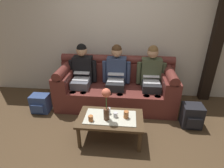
% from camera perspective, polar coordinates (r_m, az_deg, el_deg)
% --- Properties ---
extents(ground_plane, '(14.00, 14.00, 0.00)m').
position_cam_1_polar(ground_plane, '(2.91, -0.72, -18.08)').
color(ground_plane, '#4C3823').
extents(back_wall_patterned, '(6.00, 0.12, 2.90)m').
position_cam_1_polar(back_wall_patterned, '(3.84, 2.07, 17.25)').
color(back_wall_patterned, beige).
rests_on(back_wall_patterned, ground_plane).
extents(timber_pillar, '(0.20, 0.20, 2.90)m').
position_cam_1_polar(timber_pillar, '(4.06, 30.72, 14.31)').
color(timber_pillar, black).
rests_on(timber_pillar, ground_plane).
extents(couch, '(2.30, 0.88, 0.96)m').
position_cam_1_polar(couch, '(3.66, 1.26, -1.02)').
color(couch, maroon).
rests_on(couch, ground_plane).
extents(person_left, '(0.56, 0.67, 1.22)m').
position_cam_1_polar(person_left, '(3.64, -9.45, 3.50)').
color(person_left, '#595B66').
rests_on(person_left, ground_plane).
extents(person_middle, '(0.56, 0.67, 1.22)m').
position_cam_1_polar(person_middle, '(3.53, 1.30, 3.14)').
color(person_middle, '#232326').
rests_on(person_middle, ground_plane).
extents(person_right, '(0.56, 0.67, 1.22)m').
position_cam_1_polar(person_right, '(3.55, 12.32, 2.65)').
color(person_right, '#232326').
rests_on(person_right, ground_plane).
extents(coffee_table, '(0.97, 0.56, 0.41)m').
position_cam_1_polar(coffee_table, '(2.76, -0.52, -11.38)').
color(coffee_table, '#47331E').
rests_on(coffee_table, ground_plane).
extents(flower_vase, '(0.13, 0.13, 0.50)m').
position_cam_1_polar(flower_vase, '(2.52, -1.81, -5.61)').
color(flower_vase, brown).
rests_on(flower_vase, coffee_table).
extents(cup_near_left, '(0.07, 0.07, 0.08)m').
position_cam_1_polar(cup_near_left, '(2.65, -6.75, -10.74)').
color(cup_near_left, '#B26633').
rests_on(cup_near_left, coffee_table).
extents(cup_near_right, '(0.06, 0.06, 0.09)m').
position_cam_1_polar(cup_near_right, '(2.77, -1.11, -8.50)').
color(cup_near_right, silver).
rests_on(cup_near_right, coffee_table).
extents(cup_far_center, '(0.06, 0.06, 0.08)m').
position_cam_1_polar(cup_far_center, '(2.71, 1.12, -9.71)').
color(cup_far_center, silver).
rests_on(cup_far_center, coffee_table).
extents(cup_far_left, '(0.08, 0.08, 0.11)m').
position_cam_1_polar(cup_far_left, '(2.69, 4.50, -9.63)').
color(cup_far_left, '#B26633').
rests_on(cup_far_left, coffee_table).
extents(backpack_right, '(0.33, 0.32, 0.40)m').
position_cam_1_polar(backpack_right, '(3.39, 23.93, -9.21)').
color(backpack_right, black).
rests_on(backpack_right, ground_plane).
extents(backpack_left, '(0.33, 0.29, 0.35)m').
position_cam_1_polar(backpack_left, '(3.74, -21.74, -5.78)').
color(backpack_left, '#33477A').
rests_on(backpack_left, ground_plane).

